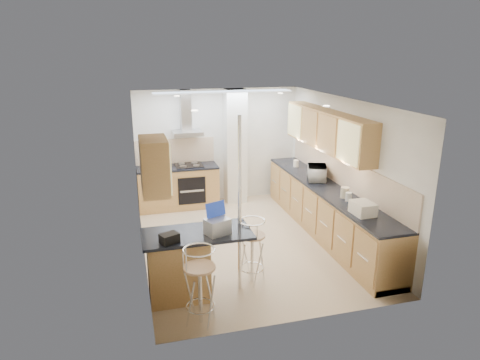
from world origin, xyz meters
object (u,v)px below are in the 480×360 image
object	(u,v)px
bread_bin	(363,208)
bar_stool_near	(200,286)
microwave	(317,173)
bar_stool_end	(252,251)
laptop	(217,226)

from	to	relation	value
bread_bin	bar_stool_near	bearing A→B (deg)	-166.64
microwave	bar_stool_near	xyz separation A→B (m)	(-2.71, -2.52, -0.54)
microwave	bar_stool_end	bearing A→B (deg)	155.05
laptop	bar_stool_near	distance (m)	0.84
laptop	bread_bin	xyz separation A→B (m)	(2.27, 0.17, -0.03)
laptop	bar_stool_end	bearing A→B (deg)	2.32
microwave	bread_bin	world-z (taller)	microwave
microwave	laptop	world-z (taller)	microwave
bar_stool_near	microwave	bearing A→B (deg)	49.99
laptop	bar_stool_end	size ratio (longest dim) A/B	0.31
bar_stool_end	bread_bin	distance (m)	1.79
bread_bin	laptop	bearing A→B (deg)	-177.56
laptop	bread_bin	size ratio (longest dim) A/B	0.85
microwave	bread_bin	xyz separation A→B (m)	(-0.09, -1.81, -0.04)
laptop	bar_stool_near	world-z (taller)	laptop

